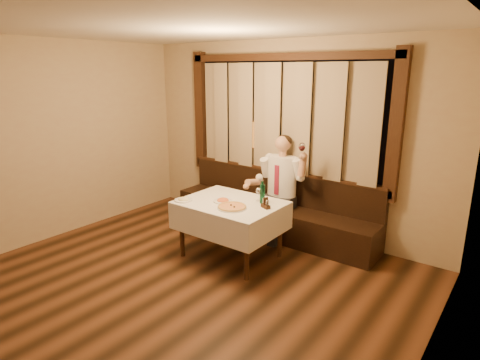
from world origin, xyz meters
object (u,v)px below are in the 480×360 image
Objects in this scene: green_bottle at (262,193)px; pasta_cream at (183,198)px; pizza at (232,207)px; dining_table at (231,210)px; cruet_caddy at (266,204)px; banquette at (273,213)px; seated_man at (279,180)px; pasta_red at (223,199)px.

pasta_cream is at bearing -148.59° from green_bottle.
pasta_cream is at bearing -168.01° from pizza.
dining_table is 9.19× the size of cruet_caddy.
dining_table is at bearing -90.00° from banquette.
pasta_cream is at bearing -110.97° from banquette.
seated_man is (0.15, -0.09, 0.55)m from banquette.
pizza is (0.16, -1.20, 0.46)m from banquette.
cruet_caddy is (0.48, -0.95, 0.49)m from banquette.
seated_man reaches higher than banquette.
green_bottle is 2.17× the size of cruet_caddy.
cruet_caddy is (0.48, 0.07, 0.15)m from dining_table.
banquette is at bearing 97.68° from pizza.
banquette reaches higher than pasta_red.
cruet_caddy is at bearing -43.83° from green_bottle.
seated_man is (-0.01, 1.11, 0.09)m from pizza.
green_bottle is at bearing 30.57° from dining_table.
pasta_red is 0.82× the size of green_bottle.
pasta_cream is at bearing -135.14° from cruet_caddy.
pasta_cream is 1.07m from cruet_caddy.
green_bottle is (0.86, 0.53, 0.10)m from pasta_cream.
green_bottle reaches higher than banquette.
seated_man is (0.15, 0.93, 0.21)m from dining_table.
cruet_caddy is at bearing 37.90° from pizza.
pasta_cream reaches higher than dining_table.
pizza is at bearing -82.32° from banquette.
pasta_cream is 1.42m from seated_man.
pasta_red is 0.58m from cruet_caddy.
banquette is at bearing 90.00° from dining_table.
banquette is 10.68× the size of green_bottle.
seated_man reaches higher than pasta_cream.
banquette is at bearing 69.03° from pasta_cream.
pizza is at bearing -47.67° from dining_table.
pasta_red is 0.16× the size of seated_man.
seated_man is (-0.19, 0.73, -0.03)m from green_bottle.
pasta_cream reaches higher than pizza.
cruet_caddy is (0.57, 0.13, 0.01)m from pasta_red.
banquette is 8.76× the size of pizza.
green_bottle reaches higher than pizza.
pasta_red is at bearing 152.96° from pizza.
pasta_cream is at bearing -118.04° from seated_man.
pizza is at bearing -89.49° from seated_man.
banquette is at bearing 140.27° from cruet_caddy.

